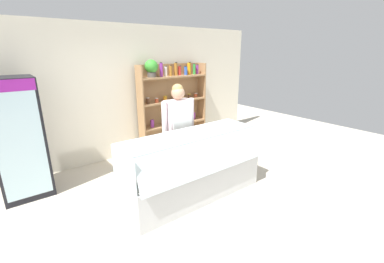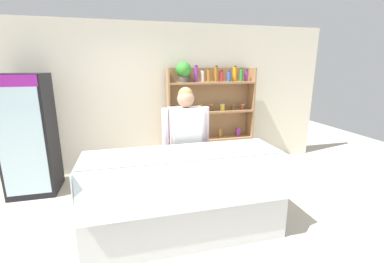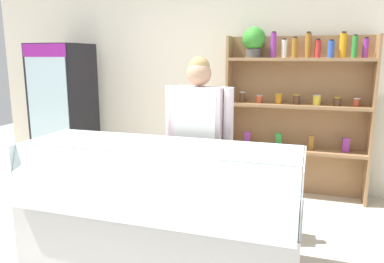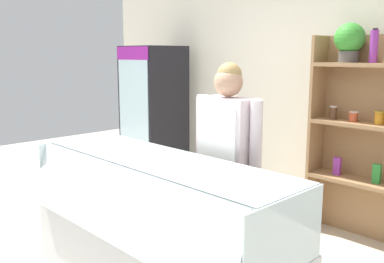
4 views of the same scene
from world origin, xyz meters
name	(u,v)px [view 2 (image 2 of 4)]	position (x,y,z in m)	size (l,w,h in m)	color
ground_plane	(181,236)	(0.00, 0.00, 0.00)	(12.00, 12.00, 0.00)	beige
back_wall	(155,99)	(0.00, 2.28, 1.35)	(6.80, 0.10, 2.70)	silver
drinks_fridge	(29,135)	(-2.00, 1.68, 0.92)	(0.67, 0.65, 1.84)	black
shelving_unit	(207,109)	(0.95, 2.03, 1.16)	(1.66, 0.29, 2.02)	#9E754C
deli_display_case	(184,210)	(0.05, 0.05, 0.31)	(2.21, 0.82, 1.01)	silver
shop_clerk	(186,139)	(0.21, 0.64, 1.00)	(0.63, 0.25, 1.68)	#2D2D38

